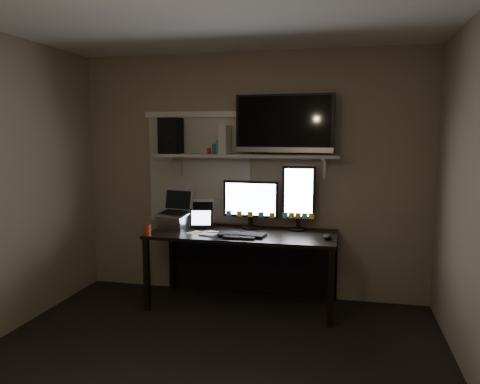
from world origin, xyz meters
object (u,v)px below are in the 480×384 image
(keyboard, at_px, (242,235))
(mouse, at_px, (327,237))
(monitor_portrait, at_px, (299,198))
(game_console, at_px, (225,140))
(desk, at_px, (245,247))
(monitor_landscape, at_px, (251,204))
(cup, at_px, (147,230))
(tv, at_px, (284,124))
(tablet, at_px, (202,219))
(laptop, at_px, (174,210))
(speaker, at_px, (171,136))

(keyboard, relative_size, mouse, 3.78)
(monitor_portrait, xyz_separation_m, keyboard, (-0.49, -0.39, -0.31))
(monitor_portrait, height_order, game_console, game_console)
(desk, xyz_separation_m, game_console, (-0.23, 0.10, 1.07))
(monitor_landscape, bearing_deg, cup, -145.86)
(keyboard, relative_size, tv, 0.46)
(desk, bearing_deg, tablet, -176.25)
(keyboard, height_order, laptop, laptop)
(tv, relative_size, game_console, 3.40)
(desk, distance_m, monitor_landscape, 0.44)
(monitor_portrait, relative_size, speaker, 1.80)
(monitor_landscape, relative_size, speaker, 1.56)
(cup, height_order, tv, tv)
(monitor_landscape, bearing_deg, keyboard, -88.54)
(tablet, height_order, speaker, speaker)
(mouse, bearing_deg, cup, 174.05)
(mouse, bearing_deg, desk, 151.20)
(speaker, bearing_deg, laptop, -60.41)
(monitor_portrait, xyz_separation_m, game_console, (-0.74, -0.01, 0.57))
(tv, bearing_deg, laptop, -165.51)
(mouse, distance_m, cup, 1.68)
(monitor_portrait, distance_m, laptop, 1.25)
(mouse, distance_m, tv, 1.17)
(desk, height_order, monitor_portrait, monitor_portrait)
(cup, bearing_deg, laptop, 71.48)
(keyboard, xyz_separation_m, mouse, (0.79, 0.05, 0.01))
(game_console, xyz_separation_m, speaker, (-0.56, -0.05, 0.04))
(mouse, height_order, speaker, speaker)
(monitor_portrait, bearing_deg, tv, -178.73)
(desk, relative_size, speaker, 4.98)
(monitor_landscape, xyz_separation_m, game_console, (-0.26, 0.00, 0.65))
(monitor_portrait, distance_m, game_console, 0.93)
(keyboard, xyz_separation_m, laptop, (-0.75, 0.22, 0.17))
(desk, height_order, tablet, tablet)
(tv, xyz_separation_m, speaker, (-1.15, -0.06, -0.11))
(keyboard, height_order, game_console, game_console)
(monitor_portrait, xyz_separation_m, tv, (-0.15, 0.00, 0.72))
(laptop, xyz_separation_m, tv, (1.08, 0.17, 0.85))
(tablet, bearing_deg, laptop, 173.30)
(cup, height_order, speaker, speaker)
(laptop, bearing_deg, monitor_portrait, 20.75)
(cup, relative_size, game_console, 0.37)
(game_console, bearing_deg, mouse, -15.86)
(monitor_landscape, relative_size, keyboard, 1.25)
(mouse, height_order, tablet, tablet)
(monitor_landscape, distance_m, cup, 1.05)
(monitor_landscape, xyz_separation_m, monitor_portrait, (0.48, 0.02, 0.08))
(cup, bearing_deg, game_console, 40.91)
(monitor_landscape, relative_size, game_console, 1.97)
(monitor_landscape, xyz_separation_m, keyboard, (-0.01, -0.37, -0.23))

